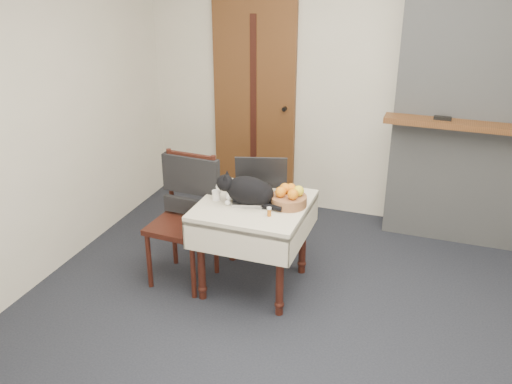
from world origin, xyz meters
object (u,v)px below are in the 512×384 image
cream_jar (216,195)px  chair (187,201)px  cat (249,191)px  pill_bottle (269,212)px  laptop (260,188)px  door (254,105)px  fruit_basket (289,198)px  side_table (254,217)px

cream_jar → chair: 0.27m
cat → pill_bottle: cat is taller
cream_jar → laptop: bearing=27.7°
cat → cream_jar: bearing=170.1°
door → cream_jar: (0.26, -1.55, -0.26)m
laptop → cream_jar: (-0.29, -0.15, -0.04)m
door → fruit_basket: door is taller
laptop → cat: bearing=-120.2°
cream_jar → pill_bottle: cream_jar is taller
laptop → pill_bottle: laptop is taller
fruit_basket → cat: bearing=-163.2°
chair → side_table: bearing=4.4°
laptop → cream_jar: bearing=-168.7°
fruit_basket → cream_jar: bearing=-170.6°
cream_jar → fruit_basket: fruit_basket is taller
laptop → fruit_basket: laptop is taller
laptop → door: bearing=95.1°
side_table → chair: (-0.54, -0.01, 0.05)m
side_table → cat: (-0.03, -0.03, 0.22)m
side_table → cat: size_ratio=1.53×
side_table → cream_jar: cream_jar is taller
side_table → laptop: 0.22m
door → chair: size_ratio=2.00×
door → laptop: size_ratio=4.28×
door → pill_bottle: size_ratio=30.51×
side_table → laptop: laptop is taller
door → cat: door is taller
door → laptop: (0.55, -1.40, -0.23)m
pill_bottle → fruit_basket: fruit_basket is taller
door → fruit_basket: 1.68m
door → side_table: 1.66m
side_table → chair: bearing=-178.7°
side_table → cream_jar: (-0.28, -0.04, 0.15)m
door → cat: 1.64m
door → chair: bearing=-89.8°
side_table → cat: cat is taller
cat → cream_jar: size_ratio=7.18×
cream_jar → chair: (-0.26, 0.03, -0.10)m
side_table → fruit_basket: (0.25, 0.05, 0.17)m
cat → fruit_basket: (0.28, 0.08, -0.04)m
side_table → laptop: size_ratio=1.67×
cat → chair: 0.54m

